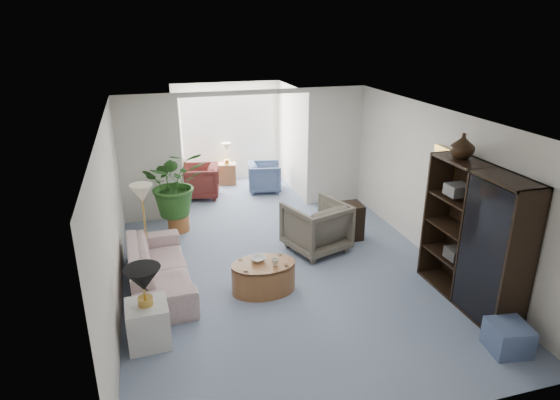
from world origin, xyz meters
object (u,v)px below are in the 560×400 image
object	(u,v)px
coffee_cup	(275,262)
sunroom_chair_blue	(265,177)
end_table	(148,324)
floor_lamp	(142,193)
coffee_table	(264,277)
entertainment_cabinet	(474,237)
cabinet_urn	(463,146)
coffee_bowl	(258,259)
sofa	(159,268)
framed_picture	(446,163)
table_lamp	(143,279)
plant_pot	(179,222)
side_table_dark	(346,221)
sunroom_chair_maroon	(200,181)
ottoman	(508,338)
wingback_chair	(316,227)
sunroom_table	(227,174)

from	to	relation	value
coffee_cup	sunroom_chair_blue	size ratio (longest dim) A/B	0.14
end_table	sunroom_chair_blue	world-z (taller)	sunroom_chair_blue
floor_lamp	coffee_table	world-z (taller)	floor_lamp
entertainment_cabinet	cabinet_urn	world-z (taller)	cabinet_urn
entertainment_cabinet	coffee_bowl	bearing A→B (deg)	157.39
sofa	floor_lamp	world-z (taller)	floor_lamp
framed_picture	cabinet_urn	world-z (taller)	cabinet_urn
framed_picture	sofa	world-z (taller)	framed_picture
sofa	end_table	world-z (taller)	sofa
table_lamp	plant_pot	size ratio (longest dim) A/B	1.10
floor_lamp	side_table_dark	size ratio (longest dim) A/B	0.55
coffee_table	entertainment_cabinet	xyz separation A→B (m)	(2.71, -1.05, 0.76)
floor_lamp	entertainment_cabinet	distance (m)	4.92
framed_picture	plant_pot	bearing A→B (deg)	148.04
sunroom_chair_maroon	sofa	bearing A→B (deg)	-5.08
coffee_table	sunroom_chair_blue	distance (m)	4.43
sofa	plant_pot	size ratio (longest dim) A/B	5.40
floor_lamp	sunroom_chair_blue	distance (m)	4.16
ottoman	plant_pot	size ratio (longest dim) A/B	1.13
floor_lamp	cabinet_urn	world-z (taller)	cabinet_urn
table_lamp	plant_pot	world-z (taller)	table_lamp
coffee_cup	plant_pot	size ratio (longest dim) A/B	0.26
coffee_cup	wingback_chair	xyz separation A→B (m)	(1.06, 1.16, -0.06)
sunroom_chair_blue	sunroom_table	distance (m)	1.06
sunroom_chair_maroon	end_table	bearing A→B (deg)	-3.06
sunroom_chair_blue	sofa	bearing A→B (deg)	156.46
framed_picture	ottoman	bearing A→B (deg)	-101.27
sofa	ottoman	distance (m)	4.80
floor_lamp	ottoman	distance (m)	5.46
table_lamp	plant_pot	distance (m)	3.50
coffee_cup	coffee_table	bearing A→B (deg)	146.31
coffee_table	sunroom_table	size ratio (longest dim) A/B	1.86
cabinet_urn	sunroom_table	size ratio (longest dim) A/B	0.68
cabinet_urn	sunroom_table	distance (m)	6.34
side_table_dark	floor_lamp	bearing A→B (deg)	-178.76
coffee_cup	framed_picture	bearing A→B (deg)	3.81
end_table	coffee_bowl	bearing A→B (deg)	29.26
floor_lamp	ottoman	world-z (taller)	floor_lamp
cabinet_urn	end_table	bearing A→B (deg)	-176.65
floor_lamp	coffee_cup	size ratio (longest dim) A/B	3.42
floor_lamp	sunroom_chair_blue	xyz separation A→B (m)	(2.73, 3.00, -0.91)
coffee_bowl	plant_pot	world-z (taller)	coffee_bowl
table_lamp	side_table_dark	distance (m)	4.22
wingback_chair	sunroom_chair_blue	distance (m)	3.23
coffee_table	sunroom_chair_maroon	bearing A→B (deg)	95.04
sofa	sunroom_chair_blue	size ratio (longest dim) A/B	2.90
plant_pot	sunroom_table	world-z (taller)	sunroom_table
framed_picture	coffee_cup	xyz separation A→B (m)	(-2.79, -0.19, -1.20)
wingback_chair	entertainment_cabinet	xyz separation A→B (m)	(1.50, -2.11, 0.55)
coffee_cup	cabinet_urn	bearing A→B (deg)	-9.95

